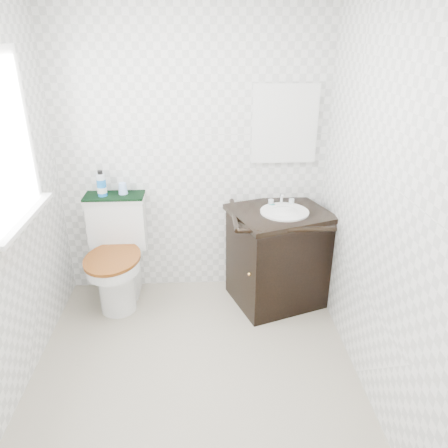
{
  "coord_description": "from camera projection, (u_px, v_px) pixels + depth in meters",
  "views": [
    {
      "loc": [
        0.08,
        -2.25,
        2.14
      ],
      "look_at": [
        0.23,
        0.75,
        0.79
      ],
      "focal_mm": 35.0,
      "sensor_mm": 36.0,
      "label": 1
    }
  ],
  "objects": [
    {
      "name": "wall_front",
      "position": [
        180.0,
        363.0,
        1.34
      ],
      "size": [
        2.4,
        0.0,
        2.4
      ],
      "primitive_type": "plane",
      "rotation": [
        -1.57,
        0.0,
        0.0
      ],
      "color": "white",
      "rests_on": "ground"
    },
    {
      "name": "towel",
      "position": [
        114.0,
        196.0,
        3.52
      ],
      "size": [
        0.48,
        0.22,
        0.02
      ],
      "primitive_type": "cube",
      "color": "black",
      "rests_on": "toilet"
    },
    {
      "name": "vanity",
      "position": [
        278.0,
        254.0,
        3.61
      ],
      "size": [
        0.89,
        0.83,
        0.92
      ],
      "color": "black",
      "rests_on": "floor"
    },
    {
      "name": "trash_bin",
      "position": [
        246.0,
        273.0,
        3.89
      ],
      "size": [
        0.19,
        0.15,
        0.28
      ],
      "color": "white",
      "rests_on": "floor"
    },
    {
      "name": "wall_back",
      "position": [
        192.0,
        155.0,
        3.53
      ],
      "size": [
        2.4,
        0.0,
        2.4
      ],
      "primitive_type": "plane",
      "rotation": [
        1.57,
        0.0,
        0.0
      ],
      "color": "white",
      "rests_on": "ground"
    },
    {
      "name": "toilet",
      "position": [
        118.0,
        259.0,
        3.62
      ],
      "size": [
        0.49,
        0.67,
        0.9
      ],
      "color": "white",
      "rests_on": "floor"
    },
    {
      "name": "mouthwash_bottle",
      "position": [
        101.0,
        184.0,
        3.46
      ],
      "size": [
        0.07,
        0.07,
        0.21
      ],
      "color": "blue",
      "rests_on": "towel"
    },
    {
      "name": "soap_bar",
      "position": [
        272.0,
        205.0,
        3.54
      ],
      "size": [
        0.07,
        0.04,
        0.02
      ],
      "primitive_type": "ellipsoid",
      "color": "#197975",
      "rests_on": "vanity"
    },
    {
      "name": "mirror",
      "position": [
        285.0,
        124.0,
        3.44
      ],
      "size": [
        0.5,
        0.02,
        0.6
      ],
      "primitive_type": "cube",
      "color": "silver",
      "rests_on": "wall_back"
    },
    {
      "name": "cup",
      "position": [
        123.0,
        188.0,
        3.52
      ],
      "size": [
        0.07,
        0.07,
        0.09
      ],
      "primitive_type": "cone",
      "color": "#9BBFFD",
      "rests_on": "towel"
    },
    {
      "name": "floor",
      "position": [
        195.0,
        377.0,
        2.93
      ],
      "size": [
        2.4,
        2.4,
        0.0
      ],
      "primitive_type": "plane",
      "color": "#B8AF94",
      "rests_on": "ground"
    },
    {
      "name": "wall_right",
      "position": [
        382.0,
        209.0,
        2.49
      ],
      "size": [
        0.0,
        2.4,
        2.4
      ],
      "primitive_type": "plane",
      "rotation": [
        1.57,
        0.0,
        -1.57
      ],
      "color": "white",
      "rests_on": "ground"
    }
  ]
}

